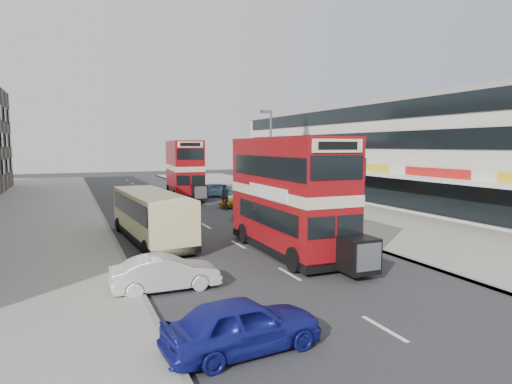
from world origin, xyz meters
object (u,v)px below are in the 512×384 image
pedestrian_far (241,188)px  coach (151,215)px  pedestrian_near (322,204)px  cyclist (225,201)px  bus_second (184,169)px  bus_main (289,195)px  car_right_c (212,190)px  car_left_front (166,273)px  car_right_a (265,210)px  car_right_b (241,201)px  car_left_near (243,325)px  street_lamp (270,153)px

pedestrian_far → coach: bearing=-125.4°
pedestrian_near → cyclist: pedestrian_near is taller
bus_second → coach: (-6.89, -20.00, -1.48)m
bus_main → coach: bearing=-42.5°
car_right_c → car_left_front: bearing=-22.6°
coach → car_right_a: coach is taller
coach → car_right_c: bearing=59.4°
car_left_front → cyclist: size_ratio=1.86×
bus_second → car_right_a: bearing=103.2°
bus_main → bus_second: (1.05, 25.49, 0.06)m
car_right_b → pedestrian_far: pedestrian_far is taller
coach → car_left_near: coach is taller
car_left_front → car_right_c: 29.83m
bus_second → pedestrian_far: size_ratio=6.04×
coach → pedestrian_near: coach is taller
bus_second → car_left_front: 29.97m
car_left_near → cyclist: bearing=-23.5°
street_lamp → car_right_a: size_ratio=1.69×
car_left_front → car_right_b: car_left_front is taller
car_right_a → pedestrian_far: (3.32, 13.43, 0.32)m
car_right_a → pedestrian_far: 13.83m
car_left_near → pedestrian_far: size_ratio=2.44×
car_right_a → bus_second: bearing=-168.9°
bus_second → cyclist: (0.94, -10.09, -2.24)m
bus_main → car_right_a: (3.06, 9.67, -2.22)m
car_left_near → car_right_a: (9.07, 18.69, -0.02)m
street_lamp → pedestrian_near: size_ratio=4.08×
coach → car_right_a: size_ratio=2.03×
car_left_near → car_right_b: (9.76, 25.36, -0.17)m
bus_main → car_left_near: bus_main is taller
car_left_near → car_right_c: 34.96m
cyclist → car_left_front: bearing=-110.2°
car_left_near → car_left_front: bearing=3.0°
car_right_c → pedestrian_far: (2.66, -1.47, 0.27)m
car_right_c → street_lamp: bearing=3.5°
bus_second → cyclist: bus_second is taller
bus_main → bus_second: 25.51m
bus_main → car_right_c: bearing=-97.8°
bus_second → pedestrian_far: bus_second is taller
street_lamp → bus_main: size_ratio=0.81×
car_right_a → car_right_c: size_ratio=1.10×
car_left_front → pedestrian_far: pedestrian_far is taller
street_lamp → car_right_c: bearing=95.4°
cyclist → pedestrian_far: bearing=65.4°
pedestrian_far → bus_second: bearing=155.1°
street_lamp → car_left_front: 20.24m
bus_second → bus_main: bearing=93.6°
street_lamp → car_left_front: bearing=-126.1°
street_lamp → pedestrian_far: (1.54, 10.42, -3.77)m
bus_main → bus_second: bus_second is taller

